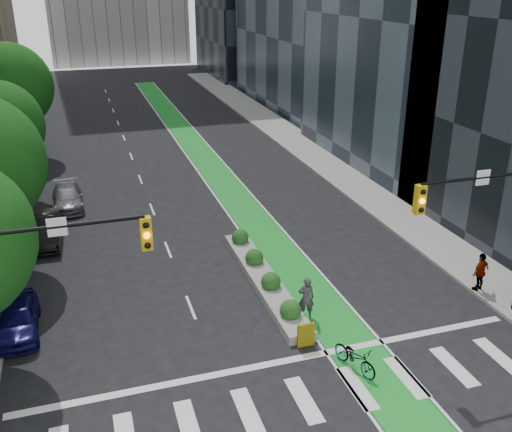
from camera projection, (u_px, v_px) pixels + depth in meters
ground at (293, 382)px, 20.35m from camera, size 160.00×160.00×0.00m
sidewalk_left at (2, 187)px, 39.03m from camera, size 3.60×90.00×0.15m
sidewalk_right at (319, 157)px, 45.59m from camera, size 3.60×90.00×0.15m
bike_lane_paint at (198, 150)px, 47.57m from camera, size 2.20×70.00×0.01m
tree_far at (9, 87)px, 43.23m from camera, size 6.60×6.60×9.00m
signal_left at (11, 297)px, 16.50m from camera, size 6.14×0.51×7.20m
signal_right at (509, 224)px, 21.32m from camera, size 5.82×0.51×7.20m
median_planter at (264, 277)px, 26.73m from camera, size 1.20×10.26×1.10m
bicycle at (355, 357)px, 20.82m from camera, size 1.33×2.15×1.07m
cyclist at (306, 298)px, 23.86m from camera, size 0.78×0.61×1.90m
parked_car_left_near at (18, 318)px, 22.94m from camera, size 1.64×3.96×1.34m
parked_car_left_mid at (45, 229)px, 30.84m from camera, size 1.74×4.66×1.52m
parked_car_left_far at (68, 197)px, 35.60m from camera, size 1.93×4.50×1.29m
pedestrian_far at (481, 272)px, 25.71m from camera, size 1.16×0.76×1.83m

